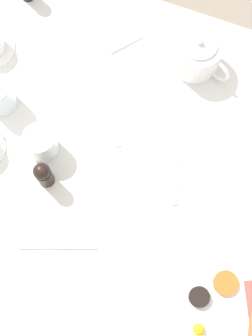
# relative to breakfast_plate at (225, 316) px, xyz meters

# --- Properties ---
(ground_plane) EXTENTS (8.00, 8.00, 0.00)m
(ground_plane) POSITION_rel_breakfast_plate_xyz_m (0.25, 0.34, -0.74)
(ground_plane) COLOR gray
(table) EXTENTS (1.02, 1.18, 0.73)m
(table) POSITION_rel_breakfast_plate_xyz_m (0.25, 0.34, -0.07)
(table) COLOR silver
(table) RESTS_ON ground_plane
(breakfast_plate) EXTENTS (0.28, 0.28, 0.04)m
(breakfast_plate) POSITION_rel_breakfast_plate_xyz_m (0.00, 0.00, 0.00)
(breakfast_plate) COLOR white
(breakfast_plate) RESTS_ON table
(teapot_far) EXTENTS (0.13, 0.21, 0.12)m
(teapot_far) POSITION_rel_breakfast_plate_xyz_m (0.60, 0.27, 0.04)
(teapot_far) COLOR white
(teapot_far) RESTS_ON table
(water_glass_short) EXTENTS (0.08, 0.08, 0.08)m
(water_glass_short) POSITION_rel_breakfast_plate_xyz_m (0.23, 0.56, 0.03)
(water_glass_short) COLOR white
(water_glass_short) RESTS_ON table
(salt_grinder) EXTENTS (0.04, 0.04, 0.10)m
(salt_grinder) POSITION_rel_breakfast_plate_xyz_m (0.15, 0.52, 0.04)
(salt_grinder) COLOR black
(salt_grinder) RESTS_ON table
(napkin_folded) EXTENTS (0.17, 0.18, 0.01)m
(napkin_folded) POSITION_rel_breakfast_plate_xyz_m (0.63, 0.52, -0.00)
(napkin_folded) COLOR white
(napkin_folded) RESTS_ON table
(fork_by_plate) EXTENTS (0.08, 0.18, 0.00)m
(fork_by_plate) POSITION_rel_breakfast_plate_xyz_m (0.01, 0.43, -0.01)
(fork_by_plate) COLOR silver
(fork_by_plate) RESTS_ON table
(knife_by_plate) EXTENTS (0.22, 0.07, 0.00)m
(knife_by_plate) POSITION_rel_breakfast_plate_xyz_m (0.31, 0.23, -0.01)
(knife_by_plate) COLOR silver
(knife_by_plate) RESTS_ON table
(spoon_for_tea) EXTENTS (0.15, 0.11, 0.00)m
(spoon_for_tea) POSITION_rel_breakfast_plate_xyz_m (0.37, 0.43, -0.01)
(spoon_for_tea) COLOR silver
(spoon_for_tea) RESTS_ON table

